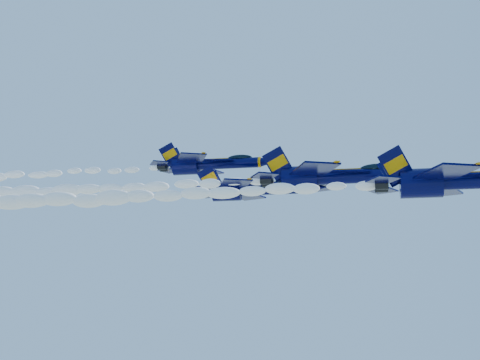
% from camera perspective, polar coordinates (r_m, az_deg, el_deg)
% --- Properties ---
extents(jet_lead, '(19.30, 15.83, 7.17)m').
position_cam_1_polar(jet_lead, '(69.31, 18.34, -0.04)').
color(jet_lead, '#030331').
extents(smoke_trail_jet_lead, '(59.77, 2.46, 2.21)m').
position_cam_1_polar(smoke_trail_jet_lead, '(74.09, -12.24, -1.54)').
color(smoke_trail_jet_lead, white).
extents(jet_second, '(19.89, 16.31, 7.39)m').
position_cam_1_polar(jet_second, '(79.60, 7.98, 0.30)').
color(jet_second, '#030331').
extents(smoke_trail_jet_second, '(59.77, 2.53, 2.28)m').
position_cam_1_polar(smoke_trail_jet_second, '(89.55, -17.36, -0.99)').
color(smoke_trail_jet_second, white).
extents(jet_third, '(16.69, 13.69, 6.20)m').
position_cam_1_polar(jet_third, '(84.49, 1.08, -0.79)').
color(jet_third, '#030331').
extents(jet_fourth, '(16.81, 13.79, 6.24)m').
position_cam_1_polar(jet_fourth, '(93.36, -2.63, 1.38)').
color(jet_fourth, '#030331').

